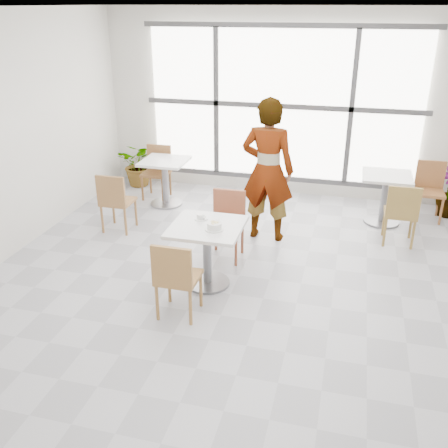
% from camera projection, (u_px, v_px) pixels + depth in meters
% --- Properties ---
extents(floor, '(7.00, 7.00, 0.00)m').
position_uv_depth(floor, '(231.00, 294.00, 5.71)').
color(floor, '#9E9EA5').
rests_on(floor, ground).
extents(ceiling, '(7.00, 7.00, 0.00)m').
position_uv_depth(ceiling, '(232.00, 7.00, 4.49)').
color(ceiling, white).
rests_on(ceiling, ground).
extents(wall_back, '(6.00, 0.00, 6.00)m').
position_uv_depth(wall_back, '(283.00, 105.00, 8.20)').
color(wall_back, silver).
rests_on(wall_back, ground).
extents(wall_front, '(6.00, 0.00, 6.00)m').
position_uv_depth(wall_front, '(22.00, 423.00, 2.00)').
color(wall_front, silver).
rests_on(wall_front, ground).
extents(window, '(4.60, 0.07, 2.52)m').
position_uv_depth(window, '(282.00, 106.00, 8.14)').
color(window, white).
rests_on(window, ground).
extents(main_table, '(0.80, 0.80, 0.75)m').
position_uv_depth(main_table, '(207.00, 244.00, 5.71)').
color(main_table, silver).
rests_on(main_table, ground).
extents(chair_near, '(0.42, 0.42, 0.87)m').
position_uv_depth(chair_near, '(176.00, 275.00, 5.09)').
color(chair_near, '#9C6E3B').
rests_on(chair_near, ground).
extents(chair_far, '(0.42, 0.42, 0.87)m').
position_uv_depth(chair_far, '(227.00, 220.00, 6.40)').
color(chair_far, brown).
rests_on(chair_far, ground).
extents(oatmeal_bowl, '(0.21, 0.21, 0.10)m').
position_uv_depth(oatmeal_bowl, '(214.00, 226.00, 5.50)').
color(oatmeal_bowl, silver).
rests_on(oatmeal_bowl, main_table).
extents(coffee_cup, '(0.16, 0.13, 0.07)m').
position_uv_depth(coffee_cup, '(201.00, 217.00, 5.76)').
color(coffee_cup, silver).
rests_on(coffee_cup, main_table).
extents(person, '(0.73, 0.50, 1.95)m').
position_uv_depth(person, '(268.00, 171.00, 6.72)').
color(person, black).
rests_on(person, ground).
extents(bg_table_left, '(0.70, 0.70, 0.75)m').
position_uv_depth(bg_table_left, '(165.00, 176.00, 8.06)').
color(bg_table_left, white).
rests_on(bg_table_left, ground).
extents(bg_table_right, '(0.70, 0.70, 0.75)m').
position_uv_depth(bg_table_right, '(385.00, 192.00, 7.37)').
color(bg_table_right, silver).
rests_on(bg_table_right, ground).
extents(bg_chair_left_near, '(0.42, 0.42, 0.87)m').
position_uv_depth(bg_chair_left_near, '(115.00, 199.00, 7.07)').
color(bg_chair_left_near, olive).
rests_on(bg_chair_left_near, ground).
extents(bg_chair_left_far, '(0.42, 0.42, 0.87)m').
position_uv_depth(bg_chair_left_far, '(157.00, 168.00, 8.40)').
color(bg_chair_left_far, brown).
rests_on(bg_chair_left_far, ground).
extents(bg_chair_right_near, '(0.42, 0.42, 0.87)m').
position_uv_depth(bg_chair_right_near, '(401.00, 211.00, 6.67)').
color(bg_chair_right_near, olive).
rests_on(bg_chair_right_near, ground).
extents(bg_chair_right_far, '(0.42, 0.42, 0.87)m').
position_uv_depth(bg_chair_right_far, '(429.00, 186.00, 7.56)').
color(bg_chair_right_far, brown).
rests_on(bg_chair_right_far, ground).
extents(plant_left, '(0.78, 0.70, 0.79)m').
position_uv_depth(plant_left, '(140.00, 164.00, 8.95)').
color(plant_left, '#54763C').
rests_on(plant_left, ground).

